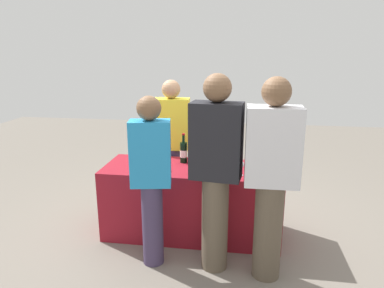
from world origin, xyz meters
TOP-DOWN VIEW (x-y plane):
  - ground_plane at (0.00, 0.00)m, footprint 12.00×12.00m
  - tasting_table at (0.00, 0.00)m, footprint 1.84×0.68m
  - wine_bottle_0 at (-0.55, 0.12)m, footprint 0.07×0.07m
  - wine_bottle_1 at (-0.11, 0.15)m, footprint 0.08×0.08m
  - wine_bottle_2 at (-0.02, 0.12)m, footprint 0.08×0.08m
  - wine_bottle_3 at (0.11, 0.11)m, footprint 0.07×0.07m
  - wine_bottle_4 at (0.24, 0.14)m, footprint 0.07×0.07m
  - wine_bottle_5 at (0.60, 0.07)m, footprint 0.08×0.08m
  - wine_glass_0 at (-0.62, -0.06)m, footprint 0.07×0.07m
  - wine_glass_1 at (-0.30, -0.12)m, footprint 0.07×0.07m
  - wine_glass_2 at (0.03, -0.18)m, footprint 0.07×0.07m
  - wine_glass_3 at (0.21, -0.06)m, footprint 0.07×0.07m
  - wine_glass_4 at (0.50, -0.17)m, footprint 0.07×0.07m
  - wine_glass_5 at (0.66, -0.10)m, footprint 0.07×0.07m
  - server_pouring at (-0.32, 0.54)m, footprint 0.43×0.25m
  - guest_0 at (-0.28, -0.59)m, footprint 0.38×0.25m
  - guest_1 at (0.29, -0.58)m, footprint 0.45×0.29m
  - guest_2 at (0.76, -0.64)m, footprint 0.44×0.25m

SIDE VIEW (x-z plane):
  - ground_plane at x=0.00m, z-range 0.00..0.00m
  - tasting_table at x=0.00m, z-range 0.00..0.76m
  - wine_glass_1 at x=-0.30m, z-range 0.78..0.91m
  - wine_glass_0 at x=-0.62m, z-range 0.78..0.91m
  - wine_glass_3 at x=0.21m, z-range 0.79..0.93m
  - wine_glass_2 at x=0.03m, z-range 0.79..0.93m
  - wine_glass_5 at x=0.66m, z-range 0.79..0.93m
  - wine_bottle_3 at x=0.11m, z-range 0.72..1.01m
  - wine_glass_4 at x=0.50m, z-range 0.79..0.94m
  - guest_0 at x=-0.28m, z-range 0.08..1.65m
  - server_pouring at x=-0.32m, z-range 0.06..1.67m
  - wine_bottle_5 at x=0.60m, z-range 0.71..1.02m
  - wine_bottle_4 at x=0.24m, z-range 0.72..1.02m
  - wine_bottle_2 at x=-0.02m, z-range 0.72..1.03m
  - wine_bottle_1 at x=-0.11m, z-range 0.71..1.03m
  - wine_bottle_0 at x=-0.55m, z-range 0.71..1.04m
  - guest_2 at x=0.76m, z-range 0.07..1.81m
  - guest_1 at x=0.29m, z-range 0.07..1.83m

